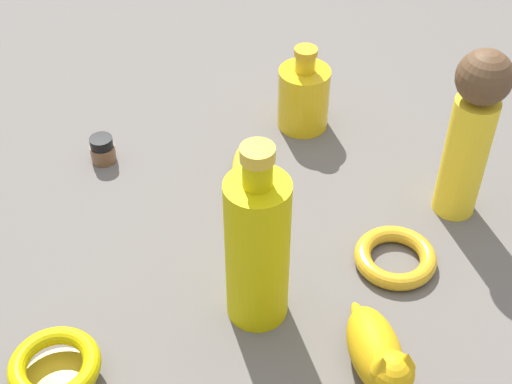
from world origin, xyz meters
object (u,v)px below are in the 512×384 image
person_figure_adult (471,130)px  bottle_short (304,96)px  bangle (395,257)px  bowl (56,369)px  nail_polish_jar (103,150)px  bottle_tall (257,248)px  cat_figurine (378,354)px  banana (244,187)px

person_figure_adult → bottle_short: 0.30m
bangle → person_figure_adult: size_ratio=0.42×
bowl → nail_polish_jar: size_ratio=2.44×
bottle_tall → cat_figurine: bearing=137.5°
person_figure_adult → nail_polish_jar: (0.49, -0.17, -0.12)m
bangle → cat_figurine: (0.07, 0.16, 0.03)m
banana → cat_figurine: (-0.11, 0.32, 0.02)m
bowl → cat_figurine: cat_figurine is taller
bottle_short → bottle_tall: bottle_tall is taller
banana → person_figure_adult: size_ratio=0.70×
bowl → person_figure_adult: (-0.53, -0.22, 0.11)m
banana → bangle: 0.24m
bottle_short → cat_figurine: bottle_short is taller
bangle → bottle_short: bearing=-78.0°
bottle_tall → bangle: bearing=-164.7°
bangle → person_figure_adult: 0.19m
bottle_short → bottle_tall: bearing=71.6°
bangle → person_figure_adult: (-0.11, -0.09, 0.13)m
bangle → cat_figurine: 0.18m
bangle → bowl: bearing=16.9°
person_figure_adult → cat_figurine: bearing=55.1°
nail_polish_jar → cat_figurine: size_ratio=0.27×
bottle_tall → nail_polish_jar: bearing=-58.4°
nail_polish_jar → person_figure_adult: bearing=161.0°
bottle_short → nail_polish_jar: bearing=9.1°
cat_figurine → person_figure_adult: bearing=-124.9°
bangle → nail_polish_jar: bearing=-34.6°
banana → bottle_tall: (0.01, 0.21, 0.09)m
banana → bangle: bearing=54.3°
bowl → bottle_short: 0.57m
bangle → bottle_short: bottle_short is taller
bottle_short → bottle_tall: (0.12, 0.37, 0.05)m
person_figure_adult → bottle_tall: bearing=25.8°
banana → nail_polish_jar: (0.20, -0.11, 0.00)m
bangle → nail_polish_jar: (0.38, -0.26, 0.01)m
banana → cat_figurine: bearing=24.6°
bowl → nail_polish_jar: (-0.04, -0.39, -0.01)m
banana → nail_polish_jar: bearing=-113.3°
banana → bowl: bowl is taller
bottle_tall → nail_polish_jar: size_ratio=6.06×
bottle_tall → nail_polish_jar: 0.38m
person_figure_adult → bottle_short: person_figure_adult is taller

